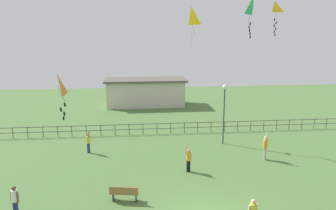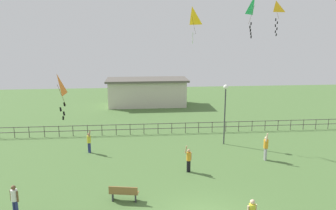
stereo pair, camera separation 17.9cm
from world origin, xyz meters
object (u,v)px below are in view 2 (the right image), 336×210
(lamppost, at_px, (225,102))
(kite_0, at_px, (58,86))
(person_1, at_px, (89,141))
(person_0, at_px, (15,199))
(kite_1, at_px, (192,17))
(kite_2, at_px, (254,6))
(person_2, at_px, (189,159))
(person_4, at_px, (266,146))
(kite_3, at_px, (276,9))
(park_bench, at_px, (124,193))

(lamppost, bearing_deg, kite_0, -140.94)
(person_1, height_order, kite_0, kite_0)
(lamppost, xyz_separation_m, person_1, (-10.30, -0.95, -2.54))
(lamppost, height_order, person_0, lamppost)
(kite_1, distance_m, kite_2, 5.01)
(person_2, relative_size, kite_0, 0.79)
(lamppost, distance_m, kite_1, 7.00)
(person_2, height_order, kite_2, kite_2)
(person_4, bearing_deg, kite_0, -158.44)
(kite_1, height_order, kite_2, kite_2)
(person_0, distance_m, kite_1, 17.29)
(person_0, relative_size, kite_1, 0.56)
(person_4, xyz_separation_m, kite_1, (-4.39, 5.06, 8.82))
(person_0, xyz_separation_m, kite_2, (13.82, 7.41, 9.42))
(kite_2, bearing_deg, person_0, -151.79)
(person_0, height_order, kite_3, kite_3)
(person_2, xyz_separation_m, kite_3, (7.36, 5.49, 9.43))
(person_2, bearing_deg, kite_0, -153.21)
(park_bench, bearing_deg, lamppost, 47.98)
(person_1, distance_m, kite_2, 14.94)
(kite_2, relative_size, kite_3, 1.11)
(park_bench, xyz_separation_m, kite_1, (5.10, 9.85, 9.35))
(park_bench, relative_size, person_4, 0.78)
(kite_0, distance_m, kite_3, 17.29)
(person_1, bearing_deg, kite_3, 5.73)
(person_4, xyz_separation_m, kite_2, (-0.71, 1.69, 9.33))
(person_4, bearing_deg, person_2, -165.40)
(person_2, relative_size, kite_2, 0.62)
(person_2, distance_m, kite_0, 9.24)
(kite_3, bearing_deg, person_0, -149.13)
(person_1, distance_m, person_2, 7.83)
(park_bench, height_order, person_1, person_1)
(lamppost, distance_m, kite_3, 7.86)
(person_0, xyz_separation_m, person_4, (14.54, 5.72, 0.10))
(person_0, distance_m, kite_3, 21.23)
(kite_2, bearing_deg, park_bench, -143.53)
(park_bench, xyz_separation_m, kite_2, (8.77, 6.48, 9.86))
(person_0, xyz_separation_m, kite_0, (2.15, 0.83, 5.18))
(person_1, relative_size, kite_2, 0.62)
(kite_0, relative_size, kite_2, 0.79)
(park_bench, height_order, kite_1, kite_1)
(person_0, height_order, kite_1, kite_1)
(person_4, bearing_deg, person_0, -158.52)
(park_bench, xyz_separation_m, kite_0, (-2.91, -0.11, 5.62))
(lamppost, height_order, person_2, lamppost)
(kite_0, height_order, kite_2, kite_2)
(kite_0, relative_size, kite_3, 0.87)
(park_bench, distance_m, kite_1, 14.51)
(lamppost, bearing_deg, kite_3, 7.00)
(person_1, relative_size, person_2, 1.00)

